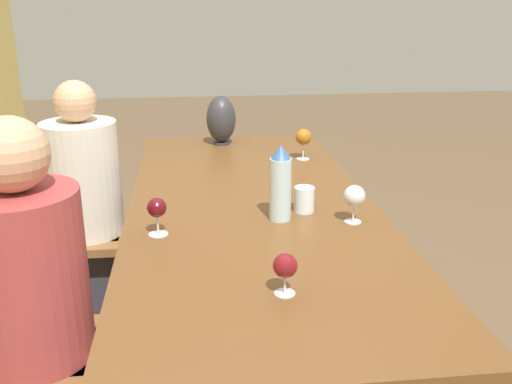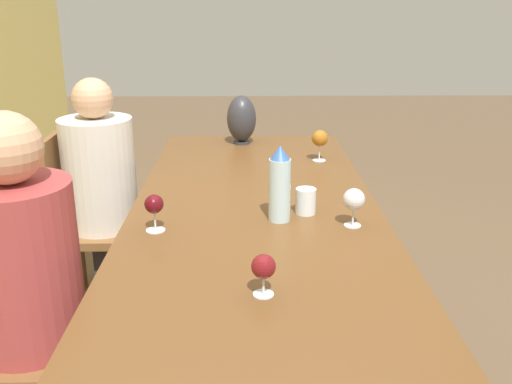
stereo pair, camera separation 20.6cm
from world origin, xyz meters
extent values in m
plane|color=brown|center=(0.00, 0.00, 0.00)|extent=(14.00, 14.00, 0.00)
cube|color=brown|center=(0.00, 0.00, 0.71)|extent=(2.34, 0.99, 0.04)
cylinder|color=brown|center=(1.07, -0.40, 0.35)|extent=(0.07, 0.07, 0.69)
cylinder|color=brown|center=(1.07, 0.40, 0.35)|extent=(0.07, 0.07, 0.69)
cylinder|color=#ADCCD6|center=(-0.19, -0.09, 0.85)|extent=(0.08, 0.08, 0.24)
cone|color=#33599E|center=(-0.19, -0.09, 1.00)|extent=(0.07, 0.07, 0.05)
cylinder|color=silver|center=(-0.12, -0.19, 0.78)|extent=(0.08, 0.08, 0.10)
cylinder|color=#2D2D33|center=(0.99, 0.06, 0.74)|extent=(0.09, 0.09, 0.01)
ellipsoid|color=#2D2D33|center=(0.99, 0.06, 0.88)|extent=(0.16, 0.16, 0.26)
cylinder|color=silver|center=(-0.25, -0.35, 0.73)|extent=(0.06, 0.06, 0.00)
cylinder|color=silver|center=(-0.25, -0.35, 0.77)|extent=(0.01, 0.01, 0.07)
sphere|color=silver|center=(-0.25, -0.35, 0.84)|extent=(0.08, 0.08, 0.08)
cylinder|color=silver|center=(0.62, -0.34, 0.73)|extent=(0.07, 0.07, 0.00)
cylinder|color=silver|center=(0.62, -0.34, 0.78)|extent=(0.01, 0.01, 0.08)
sphere|color=#995B19|center=(0.62, -0.34, 0.85)|extent=(0.08, 0.08, 0.08)
cylinder|color=silver|center=(-0.29, 0.37, 0.73)|extent=(0.07, 0.07, 0.00)
cylinder|color=silver|center=(-0.29, 0.37, 0.77)|extent=(0.01, 0.01, 0.07)
sphere|color=#510C14|center=(-0.29, 0.37, 0.84)|extent=(0.07, 0.07, 0.07)
cylinder|color=silver|center=(-0.76, -0.01, 0.73)|extent=(0.06, 0.06, 0.00)
cylinder|color=silver|center=(-0.76, -0.01, 0.76)|extent=(0.01, 0.01, 0.06)
sphere|color=maroon|center=(-0.76, -0.01, 0.82)|extent=(0.07, 0.07, 0.07)
cube|color=brown|center=(-0.54, 0.75, 0.43)|extent=(0.44, 0.44, 0.04)
cylinder|color=brown|center=(-0.35, 0.56, 0.20)|extent=(0.04, 0.04, 0.41)
cylinder|color=brown|center=(-0.35, 0.94, 0.20)|extent=(0.04, 0.04, 0.41)
cube|color=brown|center=(0.46, 0.75, 0.43)|extent=(0.44, 0.44, 0.04)
cube|color=brown|center=(0.46, 0.95, 0.68)|extent=(0.40, 0.03, 0.47)
cylinder|color=brown|center=(0.27, 0.56, 0.20)|extent=(0.04, 0.04, 0.41)
cylinder|color=brown|center=(0.65, 0.56, 0.20)|extent=(0.04, 0.04, 0.41)
cylinder|color=brown|center=(0.27, 0.94, 0.20)|extent=(0.04, 0.04, 0.41)
cylinder|color=brown|center=(0.65, 0.94, 0.20)|extent=(0.04, 0.04, 0.41)
cylinder|color=#993838|center=(-0.54, 0.75, 0.72)|extent=(0.36, 0.36, 0.55)
sphere|color=tan|center=(-0.54, 0.75, 1.11)|extent=(0.22, 0.22, 0.22)
cube|color=#2D2D38|center=(0.46, 0.69, 0.22)|extent=(0.26, 0.19, 0.45)
cylinder|color=beige|center=(0.46, 0.75, 0.72)|extent=(0.35, 0.35, 0.54)
sphere|color=tan|center=(0.46, 0.75, 1.09)|extent=(0.19, 0.19, 0.19)
camera|label=1|loc=(-2.18, 0.24, 1.54)|focal=40.00mm
camera|label=2|loc=(-2.19, 0.03, 1.54)|focal=40.00mm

